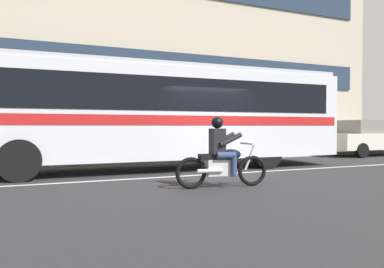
{
  "coord_description": "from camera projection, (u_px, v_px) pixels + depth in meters",
  "views": [
    {
      "loc": [
        -4.69,
        -9.73,
        1.35
      ],
      "look_at": [
        -0.81,
        -0.6,
        1.14
      ],
      "focal_mm": 33.88,
      "sensor_mm": 36.0,
      "label": 1
    }
  ],
  "objects": [
    {
      "name": "motorcycle_with_rider",
      "position": [
        222.0,
        158.0,
        8.01
      ],
      "size": [
        2.14,
        0.66,
        1.56
      ],
      "color": "black",
      "rests_on": "ground_plane"
    },
    {
      "name": "parked_sedan_curbside",
      "position": [
        368.0,
        137.0,
        16.88
      ],
      "size": [
        4.59,
        1.87,
        1.64
      ],
      "color": "silver",
      "rests_on": "ground_plane"
    },
    {
      "name": "ground_plane",
      "position": [
        209.0,
        172.0,
        10.81
      ],
      "size": [
        60.0,
        60.0,
        0.0
      ],
      "primitive_type": "plane",
      "color": "#2B2B2D"
    },
    {
      "name": "lane_center_stripe",
      "position": [
        218.0,
        174.0,
        10.26
      ],
      "size": [
        26.6,
        0.14,
        0.01
      ],
      "primitive_type": "cube",
      "color": "silver",
      "rests_on": "ground_plane"
    },
    {
      "name": "office_building_facade",
      "position": [
        143.0,
        28.0,
        17.49
      ],
      "size": [
        28.0,
        0.89,
        12.22
      ],
      "color": "#B2A893",
      "rests_on": "ground_plane"
    },
    {
      "name": "fire_hydrant",
      "position": [
        208.0,
        146.0,
        15.46
      ],
      "size": [
        0.22,
        0.3,
        0.75
      ],
      "color": "red",
      "rests_on": "sidewalk_curb"
    },
    {
      "name": "transit_bus",
      "position": [
        155.0,
        110.0,
        11.36
      ],
      "size": [
        12.33,
        2.79,
        3.22
      ],
      "color": "silver",
      "rests_on": "ground_plane"
    },
    {
      "name": "sidewalk_curb",
      "position": [
        158.0,
        156.0,
        15.5
      ],
      "size": [
        28.0,
        3.8,
        0.15
      ],
      "primitive_type": "cube",
      "color": "#B7B2A8",
      "rests_on": "ground_plane"
    }
  ]
}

